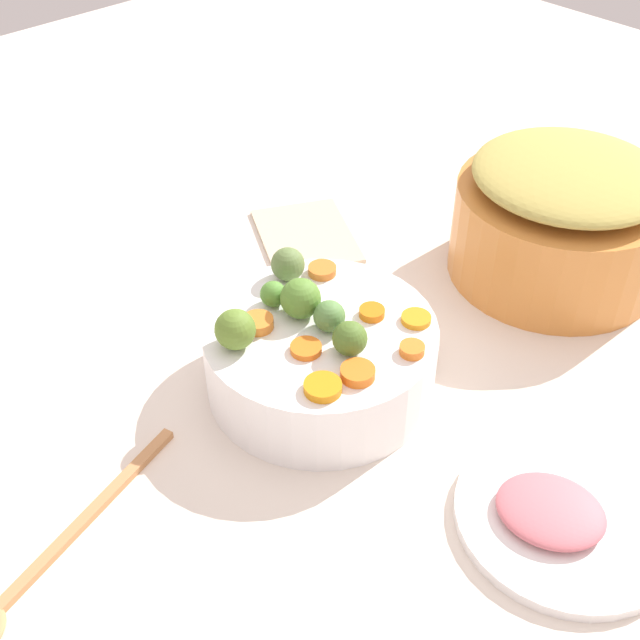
% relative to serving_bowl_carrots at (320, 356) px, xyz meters
% --- Properties ---
extents(tabletop, '(2.40, 2.40, 0.02)m').
position_rel_serving_bowl_carrots_xyz_m(tabletop, '(0.01, -0.00, -0.05)').
color(tabletop, silver).
rests_on(tabletop, ground).
extents(serving_bowl_carrots, '(0.25, 0.25, 0.08)m').
position_rel_serving_bowl_carrots_xyz_m(serving_bowl_carrots, '(0.00, 0.00, 0.00)').
color(serving_bowl_carrots, white).
rests_on(serving_bowl_carrots, tabletop).
extents(metal_pot, '(0.26, 0.26, 0.12)m').
position_rel_serving_bowl_carrots_xyz_m(metal_pot, '(0.36, -0.05, 0.02)').
color(metal_pot, '#CF7F39').
rests_on(metal_pot, tabletop).
extents(stuffing_mound, '(0.23, 0.23, 0.04)m').
position_rel_serving_bowl_carrots_xyz_m(stuffing_mound, '(0.36, -0.05, 0.10)').
color(stuffing_mound, tan).
rests_on(stuffing_mound, metal_pot).
extents(carrot_slice_0, '(0.04, 0.04, 0.01)m').
position_rel_serving_bowl_carrots_xyz_m(carrot_slice_0, '(0.05, -0.02, 0.05)').
color(carrot_slice_0, orange).
rests_on(carrot_slice_0, serving_bowl_carrots).
extents(carrot_slice_1, '(0.04, 0.04, 0.01)m').
position_rel_serving_bowl_carrots_xyz_m(carrot_slice_1, '(-0.02, -0.08, 0.05)').
color(carrot_slice_1, orange).
rests_on(carrot_slice_1, serving_bowl_carrots).
extents(carrot_slice_2, '(0.03, 0.03, 0.01)m').
position_rel_serving_bowl_carrots_xyz_m(carrot_slice_2, '(-0.04, -0.02, 0.04)').
color(carrot_slice_2, orange).
rests_on(carrot_slice_2, serving_bowl_carrots).
extents(carrot_slice_3, '(0.03, 0.03, 0.01)m').
position_rel_serving_bowl_carrots_xyz_m(carrot_slice_3, '(0.04, -0.09, 0.05)').
color(carrot_slice_3, orange).
rests_on(carrot_slice_3, serving_bowl_carrots).
extents(carrot_slice_4, '(0.04, 0.04, 0.01)m').
position_rel_serving_bowl_carrots_xyz_m(carrot_slice_4, '(0.07, 0.07, 0.05)').
color(carrot_slice_4, orange).
rests_on(carrot_slice_4, serving_bowl_carrots).
extents(carrot_slice_5, '(0.04, 0.04, 0.01)m').
position_rel_serving_bowl_carrots_xyz_m(carrot_slice_5, '(-0.06, -0.07, 0.05)').
color(carrot_slice_5, orange).
rests_on(carrot_slice_5, serving_bowl_carrots).
extents(carrot_slice_6, '(0.04, 0.04, 0.01)m').
position_rel_serving_bowl_carrots_xyz_m(carrot_slice_6, '(0.08, -0.06, 0.04)').
color(carrot_slice_6, orange).
rests_on(carrot_slice_6, serving_bowl_carrots).
extents(carrot_slice_7, '(0.04, 0.04, 0.01)m').
position_rel_serving_bowl_carrots_xyz_m(carrot_slice_7, '(-0.05, 0.04, 0.05)').
color(carrot_slice_7, orange).
rests_on(carrot_slice_7, serving_bowl_carrots).
extents(brussels_sprout_0, '(0.03, 0.03, 0.03)m').
position_rel_serving_bowl_carrots_xyz_m(brussels_sprout_0, '(-0.01, 0.06, 0.06)').
color(brussels_sprout_0, '#508832').
rests_on(brussels_sprout_0, serving_bowl_carrots).
extents(brussels_sprout_1, '(0.04, 0.04, 0.04)m').
position_rel_serving_bowl_carrots_xyz_m(brussels_sprout_1, '(-0.00, 0.03, 0.06)').
color(brussels_sprout_1, '#54832F').
rests_on(brussels_sprout_1, serving_bowl_carrots).
extents(brussels_sprout_2, '(0.04, 0.04, 0.04)m').
position_rel_serving_bowl_carrots_xyz_m(brussels_sprout_2, '(-0.08, 0.04, 0.06)').
color(brussels_sprout_2, olive).
rests_on(brussels_sprout_2, serving_bowl_carrots).
extents(brussels_sprout_3, '(0.04, 0.04, 0.04)m').
position_rel_serving_bowl_carrots_xyz_m(brussels_sprout_3, '(-0.00, -0.05, 0.06)').
color(brussels_sprout_3, '#4B6C28').
rests_on(brussels_sprout_3, serving_bowl_carrots).
extents(brussels_sprout_4, '(0.03, 0.03, 0.03)m').
position_rel_serving_bowl_carrots_xyz_m(brussels_sprout_4, '(0.01, -0.01, 0.06)').
color(brussels_sprout_4, '#548240').
rests_on(brussels_sprout_4, serving_bowl_carrots).
extents(brussels_sprout_5, '(0.04, 0.04, 0.04)m').
position_rel_serving_bowl_carrots_xyz_m(brussels_sprout_5, '(0.03, 0.09, 0.06)').
color(brussels_sprout_5, '#5B753D').
rests_on(brussels_sprout_5, serving_bowl_carrots).
extents(wooden_spoon, '(0.29, 0.11, 0.01)m').
position_rel_serving_bowl_carrots_xyz_m(wooden_spoon, '(-0.37, -0.01, -0.04)').
color(wooden_spoon, '#BD7F4E').
rests_on(wooden_spoon, tabletop).
extents(ham_plate, '(0.21, 0.21, 0.01)m').
position_rel_serving_bowl_carrots_xyz_m(ham_plate, '(0.04, -0.29, -0.03)').
color(ham_plate, white).
rests_on(ham_plate, tabletop).
extents(ham_slice_main, '(0.12, 0.13, 0.02)m').
position_rel_serving_bowl_carrots_xyz_m(ham_slice_main, '(0.03, -0.28, -0.02)').
color(ham_slice_main, '#CF6670').
rests_on(ham_slice_main, ham_plate).
extents(dish_towel, '(0.18, 0.20, 0.01)m').
position_rel_serving_bowl_carrots_xyz_m(dish_towel, '(0.18, 0.22, -0.04)').
color(dish_towel, beige).
rests_on(dish_towel, tabletop).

